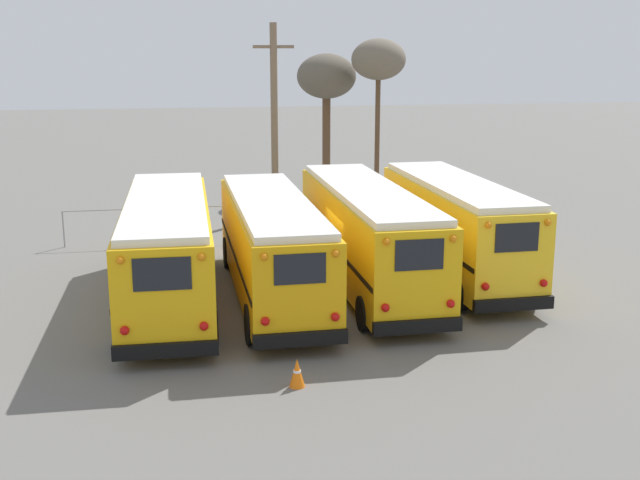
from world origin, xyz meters
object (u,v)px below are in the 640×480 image
(school_bus_2, at_px, (367,233))
(bare_tree_1, at_px, (326,79))
(school_bus_1, at_px, (272,244))
(bare_tree_0, at_px, (379,61))
(school_bus_3, at_px, (455,225))
(utility_pole, at_px, (274,119))
(traffic_cone, at_px, (297,373))
(school_bus_0, at_px, (167,248))

(school_bus_2, bearing_deg, bare_tree_1, 83.69)
(school_bus_1, xyz_separation_m, bare_tree_0, (7.17, 15.44, 5.13))
(school_bus_2, distance_m, school_bus_3, 3.17)
(utility_pole, height_order, traffic_cone, utility_pole)
(bare_tree_1, bearing_deg, school_bus_3, -85.55)
(school_bus_1, height_order, traffic_cone, school_bus_1)
(school_bus_2, distance_m, utility_pole, 11.87)
(school_bus_1, relative_size, bare_tree_1, 1.44)
(school_bus_3, bearing_deg, bare_tree_0, 86.30)
(bare_tree_1, xyz_separation_m, traffic_cone, (-5.25, -24.20, -5.58))
(school_bus_3, height_order, bare_tree_1, bare_tree_1)
(school_bus_3, height_order, utility_pole, utility_pole)
(bare_tree_0, bearing_deg, school_bus_3, -93.70)
(school_bus_1, relative_size, utility_pole, 1.21)
(school_bus_1, xyz_separation_m, school_bus_2, (3.12, 0.74, 0.05))
(school_bus_1, distance_m, school_bus_3, 6.37)
(school_bus_2, bearing_deg, school_bus_1, -166.63)
(school_bus_1, bearing_deg, bare_tree_0, 65.09)
(bare_tree_0, bearing_deg, school_bus_0, -123.78)
(school_bus_0, relative_size, school_bus_3, 1.11)
(school_bus_0, distance_m, utility_pole, 13.33)
(bare_tree_0, bearing_deg, bare_tree_1, 136.26)
(school_bus_0, distance_m, school_bus_1, 3.13)
(bare_tree_0, bearing_deg, school_bus_1, -114.91)
(bare_tree_0, distance_m, traffic_cone, 24.21)
(bare_tree_0, xyz_separation_m, traffic_cone, (-7.44, -22.11, -6.49))
(school_bus_1, distance_m, school_bus_2, 3.21)
(school_bus_3, relative_size, traffic_cone, 14.26)
(school_bus_2, relative_size, school_bus_3, 1.15)
(school_bus_2, xyz_separation_m, school_bus_3, (3.12, 0.50, 0.03))
(school_bus_2, bearing_deg, utility_pole, 97.47)
(school_bus_3, bearing_deg, school_bus_2, -170.85)
(school_bus_0, height_order, utility_pole, utility_pole)
(school_bus_1, bearing_deg, utility_pole, 82.45)
(school_bus_3, bearing_deg, traffic_cone, -129.48)
(bare_tree_0, xyz_separation_m, bare_tree_1, (-2.19, 2.09, -0.91))
(school_bus_3, xyz_separation_m, traffic_cone, (-6.52, -7.92, -1.44))
(school_bus_0, distance_m, school_bus_2, 6.29)
(bare_tree_0, bearing_deg, utility_pole, -149.86)
(school_bus_0, height_order, school_bus_1, school_bus_0)
(school_bus_0, bearing_deg, school_bus_1, -0.94)
(utility_pole, xyz_separation_m, traffic_cone, (-1.89, -18.89, -4.07))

